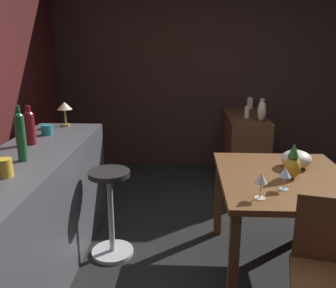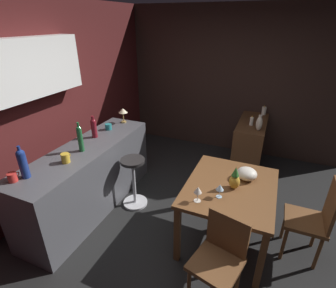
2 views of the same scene
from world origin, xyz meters
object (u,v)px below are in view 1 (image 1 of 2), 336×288
at_px(wine_glass_left, 261,179).
at_px(cup_teal, 47,130).
at_px(sideboard_cabinet, 243,148).
at_px(chair_near_window, 330,271).
at_px(fruit_bowl, 296,159).
at_px(wine_bottle_green, 21,135).
at_px(cup_mustard, 5,168).
at_px(bar_stool, 111,211).
at_px(wine_glass_right, 285,173).
at_px(counter_lamp, 65,108).
at_px(vase_ceramic_ivory, 262,111).
at_px(dining_table, 284,189).
at_px(pillar_candle_tall, 250,103).
at_px(pineapple_centerpiece, 293,163).
at_px(wine_bottle_ruby, 30,126).
at_px(pillar_candle_short, 247,112).

height_order(wine_glass_left, cup_teal, cup_teal).
xyz_separation_m(sideboard_cabinet, wine_glass_left, (-2.24, 0.26, 0.46)).
bearing_deg(sideboard_cabinet, chair_near_window, -178.74).
relative_size(fruit_bowl, wine_bottle_green, 0.60).
distance_m(chair_near_window, cup_mustard, 1.89).
bearing_deg(bar_stool, cup_mustard, 143.66).
height_order(wine_glass_right, counter_lamp, counter_lamp).
bearing_deg(vase_ceramic_ivory, dining_table, 175.29).
bearing_deg(vase_ceramic_ivory, pillar_candle_tall, -0.90).
xyz_separation_m(chair_near_window, fruit_bowl, (0.93, -0.06, 0.32)).
height_order(pineapple_centerpiece, wine_bottle_ruby, wine_bottle_ruby).
xyz_separation_m(wine_bottle_ruby, cup_teal, (0.30, -0.01, -0.10)).
distance_m(sideboard_cabinet, chair_near_window, 2.58).
bearing_deg(pillar_candle_tall, pineapple_centerpiece, 177.48).
height_order(cup_teal, pillar_candle_short, cup_teal).
height_order(bar_stool, fruit_bowl, fruit_bowl).
xyz_separation_m(chair_near_window, cup_mustard, (0.22, 1.82, 0.47)).
relative_size(wine_glass_right, vase_ceramic_ivory, 0.60).
distance_m(dining_table, wine_bottle_green, 1.84).
distance_m(pineapple_centerpiece, fruit_bowl, 0.25).
bearing_deg(pineapple_centerpiece, fruit_bowl, -22.82).
bearing_deg(cup_teal, wine_bottle_green, -172.05).
height_order(chair_near_window, vase_ceramic_ivory, vase_ceramic_ivory).
relative_size(wine_bottle_ruby, pillar_candle_short, 1.91).
height_order(wine_bottle_ruby, cup_teal, wine_bottle_ruby).
height_order(dining_table, cup_teal, cup_teal).
relative_size(sideboard_cabinet, wine_glass_left, 6.61).
height_order(wine_glass_left, fruit_bowl, wine_glass_left).
relative_size(pineapple_centerpiece, pillar_candle_tall, 1.54).
bearing_deg(sideboard_cabinet, pineapple_centerpiece, -179.24).
bearing_deg(sideboard_cabinet, fruit_bowl, -175.81).
height_order(cup_mustard, counter_lamp, counter_lamp).
height_order(sideboard_cabinet, fruit_bowl, fruit_bowl).
bearing_deg(fruit_bowl, vase_ceramic_ivory, 0.30).
distance_m(chair_near_window, wine_bottle_ruby, 2.22).
relative_size(pillar_candle_tall, pillar_candle_short, 1.04).
xyz_separation_m(dining_table, pillar_candle_tall, (2.29, -0.14, 0.24)).
bearing_deg(dining_table, pineapple_centerpiece, -125.62).
bearing_deg(counter_lamp, pillar_candle_short, -64.43).
xyz_separation_m(pineapple_centerpiece, counter_lamp, (0.83, 1.85, 0.23)).
relative_size(fruit_bowl, pillar_candle_tall, 1.36).
bearing_deg(pillar_candle_short, wine_bottle_ruby, 128.47).
height_order(pillar_candle_short, vase_ceramic_ivory, vase_ceramic_ivory).
bearing_deg(dining_table, fruit_bowl, -32.41).
height_order(bar_stool, wine_bottle_green, wine_bottle_green).
distance_m(bar_stool, pineapple_centerpiece, 1.41).
bearing_deg(cup_teal, vase_ceramic_ivory, -63.19).
bearing_deg(wine_glass_left, pineapple_centerpiece, -38.83).
distance_m(dining_table, pineapple_centerpiece, 0.20).
relative_size(cup_teal, counter_lamp, 0.56).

